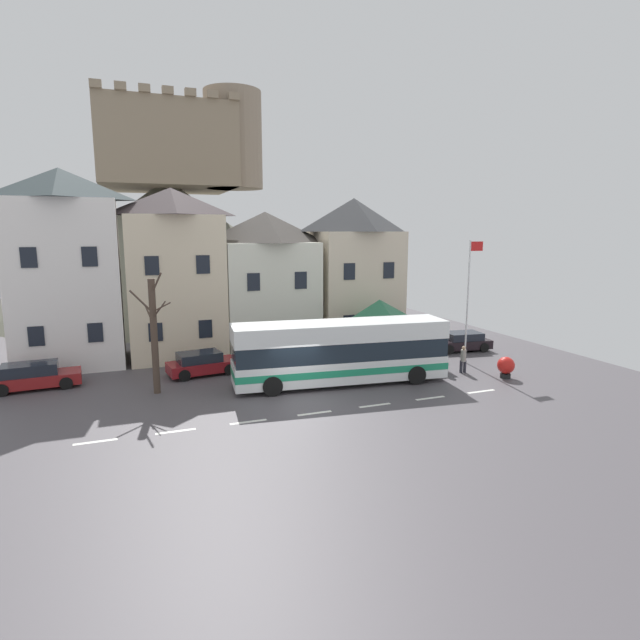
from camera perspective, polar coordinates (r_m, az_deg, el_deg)
ground_plane at (r=24.71m, az=-1.93°, el=-9.16°), size 40.00×60.00×0.07m
townhouse_00 at (r=33.94m, az=-26.41°, el=5.09°), size 5.95×5.15×11.62m
townhouse_01 at (r=34.08m, az=-15.89°, el=4.97°), size 5.81×5.49×10.69m
townhouse_02 at (r=35.26m, az=-6.00°, el=4.31°), size 6.17×5.70×9.30m
townhouse_03 at (r=37.15m, az=3.72°, el=5.41°), size 5.87×5.29×10.31m
hilltop_castle at (r=56.68m, az=-16.31°, el=8.91°), size 36.38×36.38×21.69m
transit_bus at (r=27.17m, az=2.30°, el=-3.65°), size 11.57×3.64×3.33m
bus_shelter at (r=32.65m, az=6.62°, el=1.05°), size 3.60×3.60×3.77m
parked_car_00 at (r=33.93m, az=7.89°, el=-2.74°), size 4.64×2.18×1.39m
parked_car_01 at (r=30.35m, az=-29.25°, el=-5.48°), size 4.44×2.10×1.34m
parked_car_02 at (r=36.18m, az=15.41°, el=-2.32°), size 4.09×2.30×1.25m
parked_car_03 at (r=29.82m, az=-13.00°, el=-4.74°), size 4.07×2.31×1.30m
pedestrian_00 at (r=30.51m, az=15.65°, el=-4.18°), size 0.37×0.31×1.57m
pedestrian_01 at (r=31.46m, az=9.33°, el=-3.55°), size 0.33×0.37×1.51m
pedestrian_02 at (r=30.23m, az=13.45°, el=-3.92°), size 0.34×0.34×1.65m
public_bench at (r=33.79m, az=1.33°, el=-3.07°), size 1.46×0.48×0.87m
flagpole at (r=32.36m, az=16.24°, el=2.88°), size 0.95×0.10×7.48m
harbour_buoy at (r=30.18m, az=19.97°, el=-4.85°), size 0.94×0.94×1.19m
bare_tree_00 at (r=26.53m, az=-17.98°, el=-1.55°), size 1.87×2.24×6.10m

